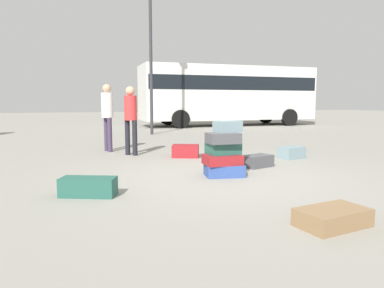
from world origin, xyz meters
name	(u,v)px	position (x,y,z in m)	size (l,w,h in m)	color
ground_plane	(225,176)	(0.00, 0.00, 0.00)	(80.00, 80.00, 0.00)	gray
suitcase_tower	(224,153)	(-0.02, 0.02, 0.41)	(0.73, 0.59, 0.96)	#334F99
suitcase_teal_foreground_far	(88,187)	(-2.34, -0.60, 0.13)	(0.75, 0.31, 0.26)	#26594C
suitcase_slate_behind_tower	(291,153)	(2.24, 1.25, 0.13)	(0.56, 0.38, 0.27)	gray
suitcase_charcoal_foreground_near	(257,161)	(0.96, 0.57, 0.12)	(0.59, 0.36, 0.24)	#4C4C51
suitcase_maroon_white_trunk	(186,151)	(0.01, 2.25, 0.14)	(0.61, 0.44, 0.29)	maroon
suitcase_brown_right_side	(332,217)	(0.00, -2.68, 0.09)	(0.74, 0.44, 0.19)	olive
person_bearded_onlooker	(131,114)	(-1.14, 2.97, 0.99)	(0.30, 0.30, 1.66)	black
person_tourist_with_camera	(107,111)	(-1.60, 3.82, 1.05)	(0.30, 0.33, 1.74)	#3F334C
parked_bus	(228,92)	(5.70, 12.09, 1.83)	(9.50, 2.90, 3.15)	silver
lamp_post	(150,27)	(0.55, 8.17, 4.13)	(0.36, 0.36, 6.36)	#333338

